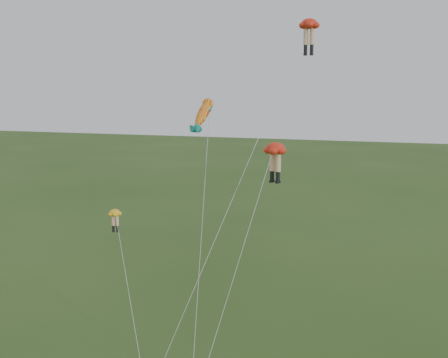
% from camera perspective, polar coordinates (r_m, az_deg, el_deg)
% --- Properties ---
extents(legs_kite_red_high, '(8.17, 13.11, 22.97)m').
position_cam_1_polar(legs_kite_red_high, '(38.81, 9.51, 16.37)').
color(legs_kite_red_high, red).
rests_on(legs_kite_red_high, ground).
extents(legs_kite_red_mid, '(4.30, 7.03, 14.53)m').
position_cam_1_polar(legs_kite_red_mid, '(31.73, 5.79, 2.83)').
color(legs_kite_red_mid, red).
rests_on(legs_kite_red_mid, ground).
extents(legs_kite_yellow, '(4.24, 4.26, 9.71)m').
position_cam_1_polar(legs_kite_yellow, '(35.08, -12.23, -4.72)').
color(legs_kite_yellow, yellow).
rests_on(legs_kite_yellow, ground).
extents(fish_kite, '(3.26, 11.08, 17.42)m').
position_cam_1_polar(fish_kite, '(37.40, -2.35, 7.46)').
color(fish_kite, '#FDAE20').
rests_on(fish_kite, ground).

